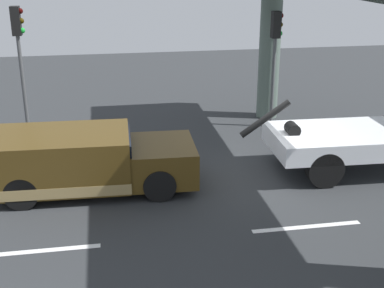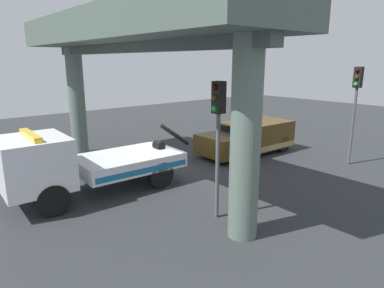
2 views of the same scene
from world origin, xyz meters
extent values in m
cube|color=#2D3033|center=(0.00, 0.00, -0.05)|extent=(60.00, 40.00, 0.10)
cube|color=silver|center=(-6.00, -2.99, 0.00)|extent=(2.60, 0.16, 0.01)
cube|color=silver|center=(0.00, -2.99, 0.00)|extent=(2.60, 0.16, 0.01)
cube|color=white|center=(2.09, 0.04, 0.93)|extent=(3.92, 2.54, 0.55)
cube|color=white|center=(5.41, -0.08, 1.48)|extent=(2.13, 2.38, 1.65)
cube|color=black|center=(6.03, -0.10, 1.84)|extent=(0.14, 2.21, 0.66)
cube|color=#196B9E|center=(2.13, 1.25, 0.84)|extent=(3.65, 0.15, 0.20)
cylinder|color=black|center=(-0.10, 0.12, 1.66)|extent=(1.42, 0.23, 1.07)
cylinder|color=black|center=(0.70, 0.09, 1.32)|extent=(0.38, 0.46, 0.36)
cube|color=yellow|center=(5.41, -0.08, 2.38)|extent=(0.31, 1.93, 0.16)
cylinder|color=black|center=(5.25, 0.97, 0.50)|extent=(1.01, 0.36, 1.00)
cylinder|color=black|center=(5.18, -1.11, 0.50)|extent=(1.01, 0.36, 1.00)
cylinder|color=black|center=(1.36, 1.11, 0.50)|extent=(1.01, 0.36, 1.00)
cylinder|color=black|center=(1.28, -0.97, 0.50)|extent=(1.01, 0.36, 1.00)
cube|color=#4C3814|center=(-5.58, 0.02, 0.91)|extent=(3.53, 2.32, 1.35)
cube|color=#4C3814|center=(-2.99, -0.07, 0.71)|extent=(1.80, 2.17, 0.95)
cube|color=black|center=(-3.84, -0.04, 1.20)|extent=(0.13, 1.94, 0.59)
cube|color=#9E8451|center=(-5.58, 0.02, 0.41)|extent=(3.55, 2.34, 0.28)
cylinder|color=black|center=(-3.11, 0.89, 0.42)|extent=(0.85, 0.31, 0.84)
cylinder|color=black|center=(-3.18, -1.02, 0.42)|extent=(0.85, 0.31, 0.84)
cylinder|color=black|center=(-6.50, 1.02, 0.42)|extent=(0.85, 0.31, 0.84)
cylinder|color=black|center=(-6.57, -0.90, 0.42)|extent=(0.85, 0.31, 0.84)
cylinder|color=#596B60|center=(1.73, 5.52, 2.64)|extent=(0.79, 0.79, 5.29)
cylinder|color=#596B60|center=(1.73, -5.52, 2.64)|extent=(0.79, 0.79, 5.29)
cube|color=#4B5B52|center=(1.73, 0.00, 5.83)|extent=(3.60, 13.03, 1.08)
cube|color=#3E4A43|center=(1.73, 0.00, 5.11)|extent=(0.50, 12.63, 0.36)
cylinder|color=#515456|center=(-7.00, 4.28, 1.75)|extent=(0.12, 0.12, 3.50)
cube|color=black|center=(-7.00, 4.28, 3.95)|extent=(0.28, 0.32, 0.90)
sphere|color=#360605|center=(-6.84, 4.28, 4.25)|extent=(0.18, 0.18, 0.18)
sphere|color=#3A2D06|center=(-6.84, 4.28, 3.95)|extent=(0.18, 0.18, 0.18)
sphere|color=green|center=(-6.84, 4.28, 3.65)|extent=(0.18, 0.18, 0.18)
cylinder|color=#515456|center=(1.50, 4.28, 1.60)|extent=(0.12, 0.12, 3.20)
cube|color=black|center=(1.50, 4.28, 3.65)|extent=(0.28, 0.32, 0.90)
sphere|color=#360605|center=(1.66, 4.28, 3.95)|extent=(0.18, 0.18, 0.18)
sphere|color=#3A2D06|center=(1.66, 4.28, 3.65)|extent=(0.18, 0.18, 0.18)
sphere|color=green|center=(1.66, 4.28, 3.35)|extent=(0.18, 0.18, 0.18)
camera|label=1|loc=(-4.44, -12.96, 5.94)|focal=48.61mm
camera|label=2|loc=(8.18, 11.04, 4.64)|focal=31.55mm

